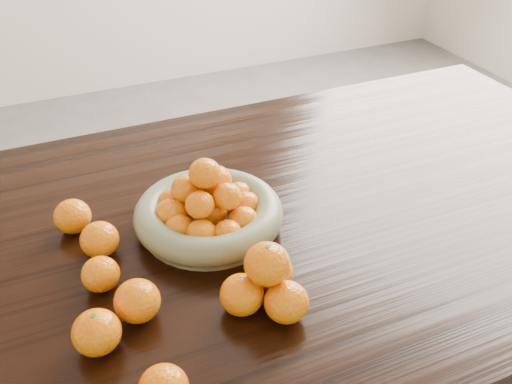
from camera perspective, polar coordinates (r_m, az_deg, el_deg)
name	(u,v)px	position (r m, az deg, el deg)	size (l,w,h in m)	color
dining_table	(233,259)	(1.19, -2.31, -6.72)	(2.00, 1.00, 0.75)	black
fruit_bowl	(208,211)	(1.11, -4.84, -1.88)	(0.29, 0.29, 0.15)	#767B5A
orange_pyramid	(267,283)	(0.94, 1.08, -9.06)	(0.14, 0.15, 0.12)	orange
loose_orange_0	(97,332)	(0.91, -15.65, -13.36)	(0.08, 0.08, 0.07)	orange
loose_orange_1	(137,301)	(0.95, -11.79, -10.61)	(0.08, 0.08, 0.07)	orange
loose_orange_3	(72,216)	(1.16, -17.88, -2.33)	(0.07, 0.07, 0.07)	orange
loose_orange_4	(100,239)	(1.09, -15.38, -4.60)	(0.07, 0.07, 0.07)	orange
loose_orange_5	(101,274)	(1.02, -15.28, -7.93)	(0.07, 0.07, 0.06)	orange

